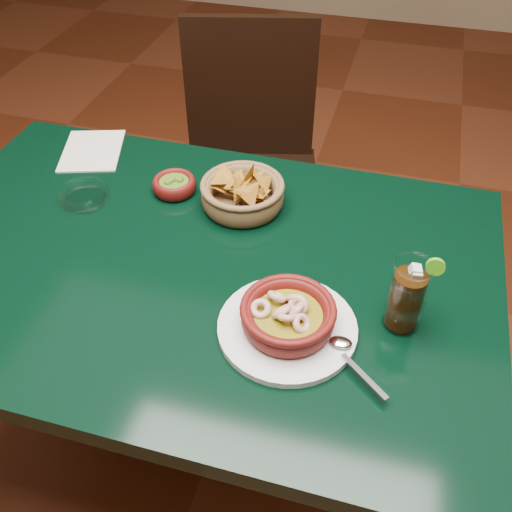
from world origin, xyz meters
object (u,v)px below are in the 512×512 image
(shrimp_plate, at_px, (288,319))
(dining_table, at_px, (194,293))
(chip_basket, at_px, (243,194))
(cola_drink, at_px, (407,296))
(dining_chair, at_px, (249,164))

(shrimp_plate, bearing_deg, dining_table, 150.76)
(chip_basket, bearing_deg, shrimp_plate, -61.10)
(dining_table, distance_m, shrimp_plate, 0.29)
(shrimp_plate, distance_m, cola_drink, 0.20)
(dining_chair, relative_size, shrimp_plate, 3.02)
(dining_table, relative_size, chip_basket, 5.61)
(shrimp_plate, height_order, cola_drink, cola_drink)
(dining_table, bearing_deg, dining_chair, 96.97)
(shrimp_plate, distance_m, chip_basket, 0.36)
(dining_chair, distance_m, shrimp_plate, 0.93)
(chip_basket, bearing_deg, cola_drink, -34.52)
(dining_chair, relative_size, cola_drink, 5.73)
(dining_table, relative_size, shrimp_plate, 3.92)
(dining_chair, relative_size, chip_basket, 4.33)
(dining_chair, distance_m, chip_basket, 0.60)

